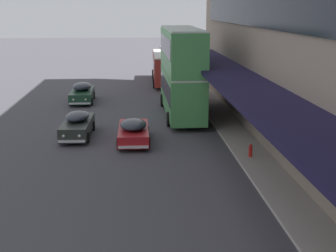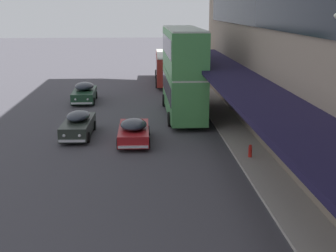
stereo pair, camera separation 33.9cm
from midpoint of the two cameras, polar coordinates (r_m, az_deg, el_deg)
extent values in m
cube|color=#B12D26|center=(50.84, 0.15, 7.19)|extent=(2.68, 10.57, 2.75)
cube|color=black|center=(50.80, 0.15, 7.56)|extent=(2.70, 9.73, 1.21)
cube|color=silver|center=(50.68, 0.15, 8.79)|extent=(2.59, 10.57, 0.12)
cube|color=black|center=(55.98, -0.05, 9.00)|extent=(1.21, 0.09, 0.36)
cylinder|color=black|center=(54.51, -1.27, 6.37)|extent=(0.28, 1.01, 1.00)
cylinder|color=black|center=(54.60, 1.28, 6.38)|extent=(0.28, 1.01, 1.00)
cylinder|color=black|center=(47.76, -1.16, 5.23)|extent=(0.28, 1.01, 1.00)
cylinder|color=black|center=(47.85, 1.74, 5.25)|extent=(0.28, 1.01, 1.00)
cylinder|color=black|center=(50.20, -1.20, 5.68)|extent=(0.28, 1.01, 1.00)
cylinder|color=black|center=(50.29, 1.56, 5.69)|extent=(0.28, 1.01, 1.00)
cube|color=#4A9B50|center=(35.30, 2.10, 4.21)|extent=(2.50, 10.41, 3.00)
cube|color=black|center=(35.24, 2.10, 4.79)|extent=(2.53, 9.57, 1.32)
cube|color=silver|center=(35.06, 2.12, 6.70)|extent=(2.40, 10.40, 0.12)
cube|color=#4A9B50|center=(34.89, 2.14, 9.22)|extent=(2.50, 10.41, 3.00)
cube|color=black|center=(34.86, 2.15, 9.81)|extent=(2.53, 9.57, 1.32)
cube|color=silver|center=(34.79, 2.17, 11.76)|extent=(2.40, 10.40, 0.12)
cube|color=black|center=(40.01, 1.38, 11.67)|extent=(1.22, 0.07, 0.36)
cylinder|color=black|center=(38.91, -0.24, 3.15)|extent=(0.26, 1.00, 1.00)
cylinder|color=black|center=(39.14, 3.34, 3.19)|extent=(0.26, 1.00, 1.00)
cylinder|color=black|center=(32.33, 0.50, 0.84)|extent=(0.26, 1.00, 1.00)
cylinder|color=black|center=(32.60, 4.78, 0.90)|extent=(0.26, 1.00, 1.00)
cube|color=#1C3C27|center=(41.34, -9.92, 3.78)|extent=(1.91, 4.82, 0.82)
ellipsoid|color=#1E232D|center=(41.45, -9.94, 4.80)|extent=(1.65, 2.66, 0.65)
cube|color=silver|center=(39.00, -10.24, 2.75)|extent=(1.74, 0.15, 0.14)
cube|color=silver|center=(43.78, -9.62, 4.03)|extent=(1.74, 0.15, 0.14)
sphere|color=silver|center=(38.92, -9.51, 3.23)|extent=(0.18, 0.18, 0.18)
sphere|color=silver|center=(39.02, -10.99, 3.19)|extent=(0.18, 0.18, 0.18)
cylinder|color=black|center=(39.86, -8.79, 2.99)|extent=(0.15, 0.64, 0.64)
cylinder|color=black|center=(40.05, -11.40, 2.92)|extent=(0.15, 0.64, 0.64)
cylinder|color=black|center=(42.77, -8.50, 3.76)|extent=(0.15, 0.64, 0.64)
cylinder|color=black|center=(42.94, -10.94, 3.70)|extent=(0.15, 0.64, 0.64)
cube|color=#262E28|center=(30.30, -10.57, -0.06)|extent=(1.82, 4.75, 0.84)
ellipsoid|color=#1E232D|center=(30.37, -10.56, 1.24)|extent=(1.55, 2.63, 0.51)
cube|color=silver|center=(28.09, -11.29, -1.81)|extent=(1.59, 0.17, 0.14)
cube|color=silver|center=(32.67, -9.91, 0.53)|extent=(1.59, 0.17, 0.14)
sphere|color=silver|center=(27.95, -10.39, -1.16)|extent=(0.18, 0.18, 0.18)
sphere|color=silver|center=(28.11, -12.24, -1.17)|extent=(0.18, 0.18, 0.18)
cylinder|color=black|center=(28.87, -9.35, -1.38)|extent=(0.16, 0.64, 0.64)
cylinder|color=black|center=(29.14, -12.60, -1.39)|extent=(0.16, 0.64, 0.64)
cylinder|color=black|center=(31.66, -8.66, 0.04)|extent=(0.16, 0.64, 0.64)
cylinder|color=black|center=(31.91, -11.63, 0.02)|extent=(0.16, 0.64, 0.64)
cube|color=#A3191D|center=(28.61, -3.85, -0.84)|extent=(1.84, 4.54, 0.71)
ellipsoid|color=#1E232D|center=(28.24, -3.87, 0.21)|extent=(1.61, 2.50, 0.53)
cube|color=silver|center=(30.89, -3.79, -0.08)|extent=(1.71, 0.13, 0.14)
cube|color=silver|center=(26.44, -3.91, -2.57)|extent=(1.71, 0.13, 0.14)
sphere|color=silver|center=(30.81, -4.72, 0.35)|extent=(0.18, 0.18, 0.18)
sphere|color=silver|center=(30.80, -2.87, 0.37)|extent=(0.18, 0.18, 0.18)
cylinder|color=black|center=(30.05, -5.53, -0.63)|extent=(0.14, 0.64, 0.64)
cylinder|color=black|center=(30.02, -2.09, -0.58)|extent=(0.14, 0.64, 0.64)
cylinder|color=black|center=(27.36, -5.77, -2.14)|extent=(0.14, 0.64, 0.64)
cylinder|color=black|center=(27.32, -1.99, -2.09)|extent=(0.14, 0.64, 0.64)
cylinder|color=red|center=(25.71, 10.35, -3.14)|extent=(0.20, 0.20, 0.55)
sphere|color=red|center=(25.62, 10.39, -2.42)|extent=(0.18, 0.18, 0.18)
cylinder|color=red|center=(25.85, 10.28, -2.98)|extent=(0.08, 0.10, 0.08)
cylinder|color=red|center=(25.57, 10.44, -3.18)|extent=(0.08, 0.10, 0.08)
camera|label=1|loc=(0.17, -89.64, 0.09)|focal=50.00mm
camera|label=2|loc=(0.17, 90.36, -0.09)|focal=50.00mm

